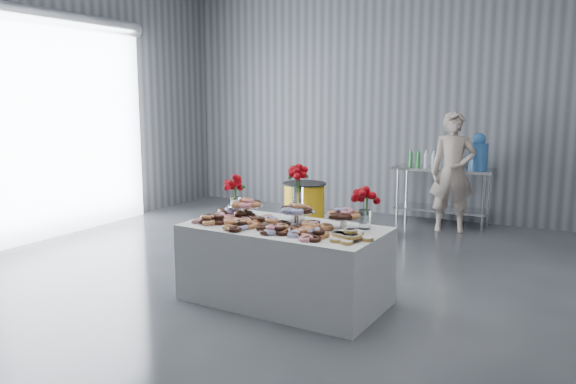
# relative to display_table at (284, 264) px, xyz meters

# --- Properties ---
(ground) EXTENTS (9.00, 9.00, 0.00)m
(ground) POSITION_rel_display_table_xyz_m (-0.22, 0.05, -0.38)
(ground) COLOR #36393D
(ground) RESTS_ON ground
(room_walls) EXTENTS (8.04, 9.04, 4.02)m
(room_walls) POSITION_rel_display_table_xyz_m (-0.49, 0.12, 2.26)
(room_walls) COLOR slate
(room_walls) RESTS_ON ground
(display_table) EXTENTS (1.94, 1.08, 0.75)m
(display_table) POSITION_rel_display_table_xyz_m (0.00, 0.00, 0.00)
(display_table) COLOR silver
(display_table) RESTS_ON ground
(prep_table) EXTENTS (1.50, 0.60, 0.90)m
(prep_table) POSITION_rel_display_table_xyz_m (0.57, 4.15, 0.24)
(prep_table) COLOR silver
(prep_table) RESTS_ON ground
(donut_mounds) EXTENTS (1.84, 0.88, 0.09)m
(donut_mounds) POSITION_rel_display_table_xyz_m (0.00, -0.05, 0.42)
(donut_mounds) COLOR #B87D43
(donut_mounds) RESTS_ON display_table
(cake_stand_left) EXTENTS (0.36, 0.36, 0.17)m
(cake_stand_left) POSITION_rel_display_table_xyz_m (-0.54, 0.17, 0.52)
(cake_stand_left) COLOR silver
(cake_stand_left) RESTS_ON display_table
(cake_stand_mid) EXTENTS (0.36, 0.36, 0.17)m
(cake_stand_mid) POSITION_rel_display_table_xyz_m (0.06, 0.15, 0.52)
(cake_stand_mid) COLOR silver
(cake_stand_mid) RESTS_ON display_table
(cake_stand_right) EXTENTS (0.36, 0.36, 0.17)m
(cake_stand_right) POSITION_rel_display_table_xyz_m (0.56, 0.13, 0.52)
(cake_stand_right) COLOR silver
(cake_stand_right) RESTS_ON display_table
(danish_pile) EXTENTS (0.48, 0.48, 0.11)m
(danish_pile) POSITION_rel_display_table_xyz_m (0.74, -0.18, 0.43)
(danish_pile) COLOR white
(danish_pile) RESTS_ON display_table
(bouquet_left) EXTENTS (0.26, 0.26, 0.42)m
(bouquet_left) POSITION_rel_display_table_xyz_m (-0.74, 0.28, 0.67)
(bouquet_left) COLOR white
(bouquet_left) RESTS_ON display_table
(bouquet_right) EXTENTS (0.26, 0.26, 0.42)m
(bouquet_right) POSITION_rel_display_table_xyz_m (0.71, 0.27, 0.67)
(bouquet_right) COLOR white
(bouquet_right) RESTS_ON display_table
(bouquet_center) EXTENTS (0.26, 0.26, 0.57)m
(bouquet_center) POSITION_rel_display_table_xyz_m (-0.03, 0.35, 0.75)
(bouquet_center) COLOR silver
(bouquet_center) RESTS_ON display_table
(water_jug) EXTENTS (0.28, 0.28, 0.55)m
(water_jug) POSITION_rel_display_table_xyz_m (1.07, 4.15, 0.77)
(water_jug) COLOR #408CDC
(water_jug) RESTS_ON prep_table
(drink_bottles) EXTENTS (0.54, 0.08, 0.27)m
(drink_bottles) POSITION_rel_display_table_xyz_m (0.25, 4.05, 0.66)
(drink_bottles) COLOR #268C33
(drink_bottles) RESTS_ON prep_table
(person) EXTENTS (0.73, 0.57, 1.77)m
(person) POSITION_rel_display_table_xyz_m (0.78, 3.79, 0.51)
(person) COLOR #CC8C93
(person) RESTS_ON ground
(trash_barrel) EXTENTS (0.62, 0.62, 0.79)m
(trash_barrel) POSITION_rel_display_table_xyz_m (-0.97, 2.38, 0.02)
(trash_barrel) COLOR yellow
(trash_barrel) RESTS_ON ground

